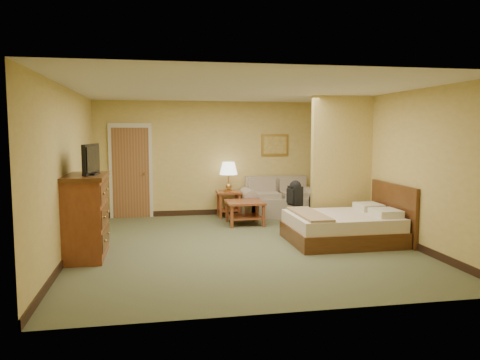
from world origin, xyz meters
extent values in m
plane|color=#525638|center=(0.00, 0.00, 0.00)|extent=(6.00, 6.00, 0.00)
plane|color=white|center=(0.00, 0.00, 2.60)|extent=(6.00, 6.00, 0.00)
cube|color=tan|center=(0.00, 3.00, 1.30)|extent=(5.50, 0.02, 2.60)
cube|color=tan|center=(-2.75, 0.00, 1.30)|extent=(0.02, 6.00, 2.60)
cube|color=tan|center=(2.75, 0.00, 1.30)|extent=(0.02, 6.00, 2.60)
cube|color=tan|center=(2.15, 0.93, 1.30)|extent=(1.20, 0.15, 2.60)
cube|color=beige|center=(-1.95, 2.97, 1.05)|extent=(0.94, 0.06, 2.10)
cube|color=brown|center=(-1.95, 2.96, 1.00)|extent=(0.80, 0.04, 2.00)
cylinder|color=#AE7E40|center=(-1.65, 2.90, 1.00)|extent=(0.04, 0.12, 0.04)
cube|color=black|center=(0.00, 2.99, 0.06)|extent=(5.50, 0.02, 0.12)
cube|color=gray|center=(1.35, 2.52, 0.22)|extent=(1.45, 0.78, 0.43)
cube|color=gray|center=(1.35, 2.86, 0.66)|extent=(1.45, 0.19, 0.45)
cube|color=gray|center=(0.62, 2.52, 0.24)|extent=(0.31, 0.78, 0.49)
cube|color=gray|center=(2.07, 2.52, 0.24)|extent=(0.31, 0.78, 0.49)
cube|color=brown|center=(0.20, 2.65, 0.56)|extent=(0.52, 0.52, 0.04)
cube|color=brown|center=(0.20, 2.65, 0.16)|extent=(0.44, 0.44, 0.03)
cube|color=brown|center=(-0.01, 2.44, 0.27)|extent=(0.05, 0.05, 0.54)
cube|color=brown|center=(0.41, 2.44, 0.27)|extent=(0.05, 0.05, 0.54)
cube|color=brown|center=(-0.01, 2.86, 0.27)|extent=(0.05, 0.05, 0.54)
cube|color=brown|center=(0.41, 2.86, 0.27)|extent=(0.05, 0.05, 0.54)
cylinder|color=#AE7E40|center=(0.20, 2.65, 0.60)|extent=(0.20, 0.20, 0.04)
cylinder|color=#AE7E40|center=(0.20, 2.65, 0.85)|extent=(0.03, 0.03, 0.33)
cone|color=white|center=(0.20, 2.65, 1.10)|extent=(0.40, 0.40, 0.28)
cube|color=brown|center=(0.39, 1.74, 0.46)|extent=(0.76, 0.76, 0.04)
cube|color=brown|center=(0.39, 1.74, 0.16)|extent=(0.65, 0.65, 0.03)
cube|color=brown|center=(0.07, 1.41, 0.23)|extent=(0.05, 0.05, 0.45)
cube|color=brown|center=(0.71, 2.06, 0.23)|extent=(0.05, 0.05, 0.45)
cube|color=#B78E3F|center=(1.35, 2.98, 1.60)|extent=(0.65, 0.03, 0.51)
cube|color=#A97C34|center=(1.35, 2.96, 1.60)|extent=(0.54, 0.02, 0.40)
cube|color=brown|center=(-2.48, -0.31, 0.61)|extent=(0.56, 1.11, 1.21)
cube|color=#482510|center=(-2.48, -0.31, 1.24)|extent=(0.63, 1.19, 0.06)
cube|color=black|center=(-2.38, -0.31, 1.29)|extent=(0.23, 0.35, 0.03)
cube|color=black|center=(-2.38, -0.31, 1.51)|extent=(0.16, 0.75, 0.45)
cube|color=#482510|center=(1.75, -0.10, 0.14)|extent=(1.83, 1.46, 0.27)
cube|color=beige|center=(1.75, -0.10, 0.38)|extent=(1.77, 1.41, 0.22)
cube|color=#482510|center=(2.71, -0.10, 0.50)|extent=(0.06, 1.55, 1.00)
cube|color=silver|center=(2.40, -0.42, 0.55)|extent=(0.41, 0.50, 0.13)
cube|color=silver|center=(2.40, 0.22, 0.55)|extent=(0.41, 0.50, 0.13)
cube|color=#90754E|center=(1.16, -0.10, 0.51)|extent=(0.41, 1.37, 0.05)
cube|color=black|center=(1.24, 0.98, 0.68)|extent=(0.25, 0.32, 0.37)
sphere|color=black|center=(1.24, 0.98, 0.87)|extent=(0.22, 0.22, 0.22)
camera|label=1|loc=(-1.44, -7.64, 1.93)|focal=35.00mm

